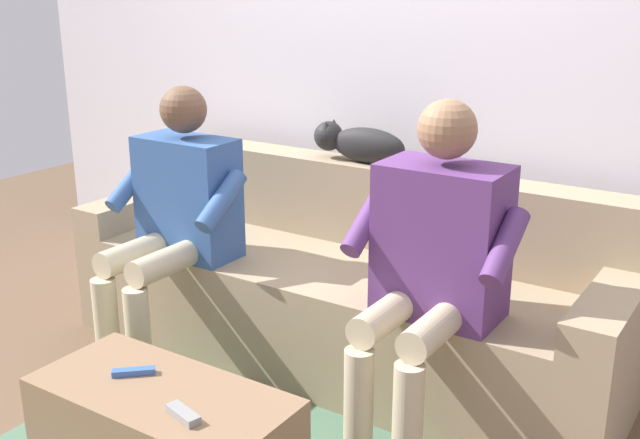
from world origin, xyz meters
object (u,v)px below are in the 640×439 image
(cat_on_backrest, at_px, (358,143))
(coffee_table, at_px, (164,438))
(couch, at_px, (343,291))
(person_left_seated, at_px, (433,256))
(person_right_seated, at_px, (176,212))
(remote_blue, at_px, (134,372))
(remote_gray, at_px, (183,414))

(cat_on_backrest, bearing_deg, coffee_table, 93.32)
(couch, relative_size, coffee_table, 2.79)
(person_left_seated, xyz_separation_m, person_right_seated, (1.16, 0.03, -0.03))
(couch, relative_size, remote_blue, 17.49)
(coffee_table, relative_size, person_right_seated, 0.73)
(coffee_table, height_order, remote_blue, remote_blue)
(person_left_seated, xyz_separation_m, cat_on_backrest, (0.66, -0.60, 0.21))
(cat_on_backrest, height_order, remote_gray, cat_on_backrest)
(couch, distance_m, person_right_seated, 0.79)
(coffee_table, distance_m, remote_gray, 0.27)
(couch, xyz_separation_m, coffee_table, (0.00, 1.10, -0.12))
(cat_on_backrest, distance_m, remote_blue, 1.43)
(remote_blue, bearing_deg, person_right_seated, 80.11)
(couch, xyz_separation_m, remote_gray, (-0.17, 1.18, 0.07))
(cat_on_backrest, bearing_deg, couch, 107.74)
(couch, height_order, remote_gray, couch)
(coffee_table, height_order, remote_gray, remote_gray)
(coffee_table, relative_size, remote_gray, 6.63)
(couch, height_order, remote_blue, couch)
(person_right_seated, height_order, cat_on_backrest, person_right_seated)
(coffee_table, bearing_deg, remote_blue, -7.84)
(coffee_table, xyz_separation_m, remote_gray, (-0.17, 0.08, 0.19))
(coffee_table, height_order, person_left_seated, person_left_seated)
(person_left_seated, relative_size, person_right_seated, 1.03)
(coffee_table, xyz_separation_m, person_left_seated, (-0.58, -0.74, 0.52))
(remote_blue, bearing_deg, cat_on_backrest, 44.79)
(person_left_seated, height_order, cat_on_backrest, person_left_seated)
(person_left_seated, distance_m, remote_blue, 1.07)
(person_left_seated, relative_size, cat_on_backrest, 2.04)
(remote_gray, relative_size, remote_blue, 0.95)
(coffee_table, xyz_separation_m, remote_blue, (0.14, -0.02, 0.19))
(person_right_seated, xyz_separation_m, remote_blue, (-0.44, 0.69, -0.30))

